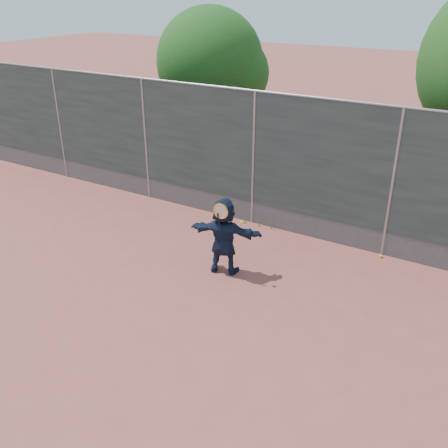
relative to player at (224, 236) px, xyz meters
The scene contains 7 objects.
ground 1.59m from the player, 113.64° to the right, with size 80.00×80.00×0.00m, color #9E4C42.
player is the anchor object (origin of this frame).
ball_ground 3.29m from the player, 39.91° to the left, with size 0.07×0.07×0.07m, color #ABD12E.
fence 2.43m from the player, 104.31° to the left, with size 20.00×0.06×3.03m.
swing_action 0.60m from the player, 65.77° to the right, with size 0.56×0.17×0.51m.
tree_left 6.64m from the player, 122.96° to the left, with size 3.15×3.00×4.53m.
weed_clump 2.20m from the player, 97.33° to the left, with size 0.68×0.07×0.30m.
Camera 1 is at (4.79, -5.82, 4.97)m, focal length 40.00 mm.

